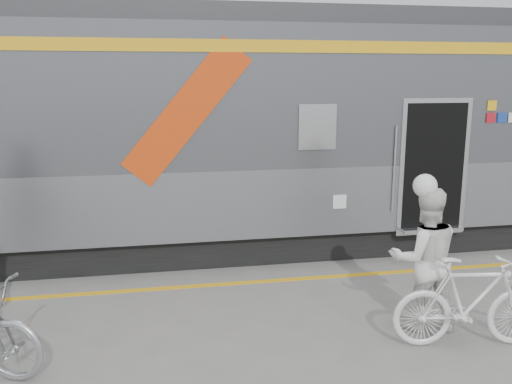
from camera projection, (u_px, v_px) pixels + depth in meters
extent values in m
plane|color=slate|center=(267.00, 355.00, 5.98)|extent=(90.00, 90.00, 0.00)
cube|color=black|center=(281.00, 227.00, 10.17)|extent=(24.00, 2.70, 0.50)
cube|color=#9EA0A5|center=(281.00, 185.00, 10.01)|extent=(24.00, 3.00, 1.10)
cube|color=#595B60|center=(282.00, 94.00, 9.66)|extent=(24.00, 3.00, 2.20)
cube|color=#38383A|center=(283.00, 21.00, 9.40)|extent=(24.00, 2.64, 0.30)
cube|color=gold|center=(306.00, 46.00, 8.05)|extent=(24.00, 0.02, 0.18)
cube|color=red|center=(186.00, 112.00, 7.92)|extent=(1.96, 0.01, 2.19)
cube|color=black|center=(317.00, 127.00, 8.34)|extent=(0.55, 0.02, 0.65)
cube|color=black|center=(427.00, 166.00, 9.05)|extent=(1.05, 0.45, 2.10)
cube|color=silver|center=(434.00, 168.00, 8.85)|extent=(1.20, 0.02, 2.25)
cylinder|color=silver|center=(394.00, 169.00, 8.70)|extent=(0.04, 0.04, 1.40)
cube|color=silver|center=(431.00, 229.00, 9.03)|extent=(1.05, 0.25, 0.06)
cube|color=gold|center=(492.00, 105.00, 8.81)|extent=(0.16, 0.01, 0.16)
cube|color=#AF1421|center=(491.00, 118.00, 8.85)|extent=(0.16, 0.01, 0.16)
cube|color=#17399B|center=(502.00, 118.00, 8.89)|extent=(0.16, 0.01, 0.16)
cube|color=silver|center=(340.00, 202.00, 8.66)|extent=(0.22, 0.01, 0.22)
cube|color=gold|center=(237.00, 283.00, 8.05)|extent=(24.00, 0.12, 0.01)
imported|color=white|center=(424.00, 259.00, 6.49)|extent=(0.94, 0.78, 1.75)
imported|color=white|center=(471.00, 302.00, 6.09)|extent=(1.82, 0.76, 1.06)
sphere|color=white|center=(430.00, 176.00, 6.28)|extent=(0.28, 0.28, 0.28)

